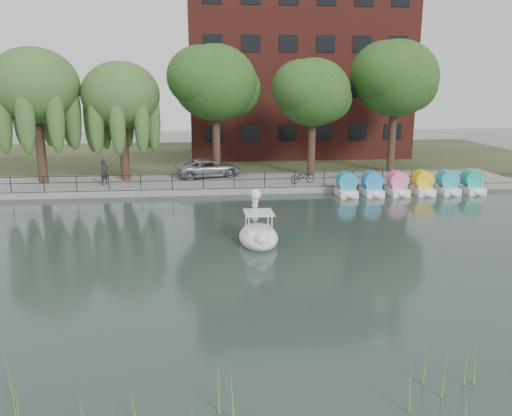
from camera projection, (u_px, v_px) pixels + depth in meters
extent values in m
plane|color=#374A43|center=(254.00, 264.00, 19.97)|extent=(120.00, 120.00, 0.00)
cube|color=gray|center=(232.00, 183.00, 35.37)|extent=(40.00, 6.00, 0.40)
cube|color=gray|center=(234.00, 191.00, 32.52)|extent=(40.00, 0.25, 0.40)
cube|color=#47512D|center=(224.00, 156.00, 48.90)|extent=(60.00, 22.00, 0.36)
cylinder|color=black|center=(234.00, 174.00, 32.44)|extent=(32.00, 0.04, 0.04)
cylinder|color=black|center=(234.00, 180.00, 32.53)|extent=(32.00, 0.04, 0.04)
cylinder|color=black|center=(234.00, 180.00, 32.55)|extent=(0.05, 0.05, 1.00)
cube|color=#4C1E16|center=(296.00, 59.00, 47.38)|extent=(20.00, 10.00, 18.00)
cylinder|color=#473323|center=(41.00, 152.00, 34.02)|extent=(0.60, 0.60, 4.20)
ellipsoid|color=#517435|center=(34.00, 86.00, 32.96)|extent=(5.88, 5.88, 5.00)
cylinder|color=#473323|center=(124.00, 153.00, 35.09)|extent=(0.60, 0.60, 3.80)
ellipsoid|color=#517435|center=(121.00, 95.00, 34.14)|extent=(5.32, 5.32, 4.52)
cylinder|color=#473323|center=(216.00, 145.00, 36.61)|extent=(0.60, 0.60, 4.50)
ellipsoid|color=#396225|center=(215.00, 83.00, 35.55)|extent=(6.00, 6.00, 5.10)
cylinder|color=#473323|center=(311.00, 148.00, 36.87)|extent=(0.60, 0.60, 4.05)
ellipsoid|color=#396225|center=(313.00, 92.00, 35.91)|extent=(5.40, 5.40, 4.59)
cylinder|color=#473323|center=(392.00, 141.00, 38.40)|extent=(0.60, 0.60, 4.72)
ellipsoid|color=#396225|center=(396.00, 78.00, 37.28)|extent=(6.30, 6.30, 5.36)
imported|color=gray|center=(209.00, 167.00, 36.41)|extent=(3.74, 5.85, 1.50)
imported|color=gray|center=(302.00, 176.00, 34.08)|extent=(0.95, 1.81, 1.00)
imported|color=black|center=(104.00, 170.00, 33.45)|extent=(0.83, 0.86, 1.98)
ellipsoid|color=white|center=(258.00, 237.00, 22.41)|extent=(1.81, 2.80, 0.61)
cube|color=white|center=(259.00, 231.00, 22.24)|extent=(1.15, 1.25, 0.31)
cube|color=white|center=(259.00, 213.00, 22.09)|extent=(1.31, 1.41, 0.06)
ellipsoid|color=white|center=(262.00, 239.00, 21.22)|extent=(0.66, 0.52, 0.57)
sphere|color=white|center=(256.00, 194.00, 22.87)|extent=(0.49, 0.49, 0.49)
cone|color=black|center=(255.00, 193.00, 23.19)|extent=(0.21, 0.27, 0.20)
cylinder|color=yellow|center=(255.00, 194.00, 23.05)|extent=(0.27, 0.11, 0.26)
cube|color=white|center=(346.00, 192.00, 32.14)|extent=(1.15, 1.70, 0.44)
cylinder|color=#1E8CBA|center=(346.00, 181.00, 32.06)|extent=(0.90, 1.20, 0.90)
cube|color=white|center=(372.00, 192.00, 32.31)|extent=(1.15, 1.70, 0.44)
cylinder|color=#2484D6|center=(372.00, 180.00, 32.23)|extent=(0.90, 1.20, 0.90)
cube|color=white|center=(397.00, 191.00, 32.47)|extent=(1.15, 1.70, 0.44)
cylinder|color=pink|center=(397.00, 180.00, 32.39)|extent=(0.90, 1.20, 0.90)
cube|color=white|center=(422.00, 191.00, 32.64)|extent=(1.15, 1.70, 0.44)
cylinder|color=yellow|center=(422.00, 180.00, 32.56)|extent=(0.90, 1.20, 0.90)
cube|color=white|center=(447.00, 190.00, 32.81)|extent=(1.15, 1.70, 0.44)
cylinder|color=#2A98B9|center=(447.00, 179.00, 32.73)|extent=(0.90, 1.20, 0.90)
cube|color=white|center=(472.00, 190.00, 32.97)|extent=(1.15, 1.70, 0.44)
cylinder|color=#18A492|center=(472.00, 179.00, 32.90)|extent=(0.90, 1.20, 0.90)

